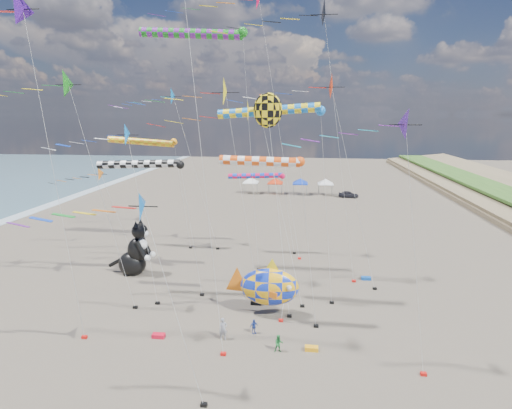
{
  "coord_description": "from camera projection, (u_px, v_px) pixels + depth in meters",
  "views": [
    {
      "loc": [
        4.35,
        -19.19,
        15.67
      ],
      "look_at": [
        0.7,
        12.0,
        8.59
      ],
      "focal_mm": 28.0,
      "sensor_mm": 36.0,
      "label": 1
    }
  ],
  "objects": [
    {
      "name": "windsock_5",
      "position": [
        143.0,
        165.0,
        33.34
      ],
      "size": [
        8.81,
        0.7,
        11.99
      ],
      "color": "black",
      "rests_on": "ground"
    },
    {
      "name": "delta_kite_12",
      "position": [
        3.0,
        13.0,
        24.19
      ],
      "size": [
        10.09,
        2.35,
        23.18
      ],
      "color": "#43138A",
      "rests_on": "ground"
    },
    {
      "name": "delta_kite_7",
      "position": [
        245.0,
        114.0,
        30.36
      ],
      "size": [
        12.04,
        2.02,
        17.08
      ],
      "color": "#FB5416",
      "rests_on": "ground"
    },
    {
      "name": "kite_bag_0",
      "position": [
        312.0,
        348.0,
        27.11
      ],
      "size": [
        0.9,
        0.44,
        0.3
      ],
      "primitive_type": "cube",
      "color": "#F9A814",
      "rests_on": "ground"
    },
    {
      "name": "windsock_0",
      "position": [
        265.0,
        163.0,
        27.84
      ],
      "size": [
        7.32,
        0.7,
        12.86
      ],
      "color": "#F24F11",
      "rests_on": "ground"
    },
    {
      "name": "kite_bag_1",
      "position": [
        366.0,
        278.0,
        38.74
      ],
      "size": [
        0.9,
        0.44,
        0.3
      ],
      "primitive_type": "cube",
      "color": "#124FB4",
      "rests_on": "ground"
    },
    {
      "name": "delta_kite_0",
      "position": [
        91.0,
        178.0,
        43.37
      ],
      "size": [
        9.05,
        1.64,
        10.21
      ],
      "color": "orange",
      "rests_on": "ground"
    },
    {
      "name": "tent_row",
      "position": [
        288.0,
        179.0,
        79.81
      ],
      "size": [
        19.2,
        4.2,
        3.8
      ],
      "color": "white",
      "rests_on": "ground"
    },
    {
      "name": "windsock_1",
      "position": [
        274.0,
        112.0,
        30.96
      ],
      "size": [
        9.7,
        0.77,
        16.36
      ],
      "color": "blue",
      "rests_on": "ground"
    },
    {
      "name": "parked_car",
      "position": [
        348.0,
        194.0,
        77.08
      ],
      "size": [
        3.91,
        1.85,
        1.29
      ],
      "primitive_type": "imported",
      "rotation": [
        0.0,
        0.0,
        1.48
      ],
      "color": "#26262D",
      "rests_on": "ground"
    },
    {
      "name": "person_adult",
      "position": [
        223.0,
        329.0,
        28.31
      ],
      "size": [
        0.69,
        0.56,
        1.63
      ],
      "primitive_type": "imported",
      "rotation": [
        0.0,
        0.0,
        0.32
      ],
      "color": "gray",
      "rests_on": "ground"
    },
    {
      "name": "delta_kite_10",
      "position": [
        70.0,
        89.0,
        29.6
      ],
      "size": [
        11.57,
        2.22,
        19.01
      ],
      "color": "#19871C",
      "rests_on": "ground"
    },
    {
      "name": "delta_kite_3",
      "position": [
        320.0,
        16.0,
        33.48
      ],
      "size": [
        12.62,
        2.6,
        25.35
      ],
      "color": "black",
      "rests_on": "ground"
    },
    {
      "name": "ground",
      "position": [
        219.0,
        399.0,
        22.54
      ],
      "size": [
        260.0,
        260.0,
        0.0
      ],
      "primitive_type": "plane",
      "color": "brown",
      "rests_on": "ground"
    },
    {
      "name": "windsock_4",
      "position": [
        258.0,
        176.0,
        44.53
      ],
      "size": [
        7.73,
        0.61,
        9.33
      ],
      "color": "#ED104C",
      "rests_on": "ground"
    },
    {
      "name": "angelfish_kite",
      "position": [
        265.0,
        112.0,
        30.3
      ],
      "size": [
        3.74,
        3.02,
        17.32
      ],
      "color": "yellow",
      "rests_on": "ground"
    },
    {
      "name": "delta_kite_5",
      "position": [
        106.0,
        139.0,
        31.12
      ],
      "size": [
        9.47,
        2.01,
        15.18
      ],
      "color": "#127DE3",
      "rests_on": "ground"
    },
    {
      "name": "delta_kite_2",
      "position": [
        174.0,
        98.0,
        44.22
      ],
      "size": [
        10.53,
        2.1,
        18.83
      ],
      "color": "#0D71BD",
      "rests_on": "ground"
    },
    {
      "name": "cat_inflatable",
      "position": [
        134.0,
        247.0,
        39.68
      ],
      "size": [
        4.38,
        2.5,
        5.66
      ],
      "primitive_type": null,
      "rotation": [
        0.0,
        0.0,
        -0.1
      ],
      "color": "black",
      "rests_on": "ground"
    },
    {
      "name": "delta_kite_8",
      "position": [
        213.0,
        94.0,
        33.06
      ],
      "size": [
        12.75,
        2.66,
        18.95
      ],
      "color": "yellow",
      "rests_on": "ground"
    },
    {
      "name": "fish_inflatable",
      "position": [
        269.0,
        287.0,
        31.49
      ],
      "size": [
        6.25,
        2.54,
        4.79
      ],
      "color": "#1331C2",
      "rests_on": "ground"
    },
    {
      "name": "windsock_2",
      "position": [
        144.0,
        142.0,
        45.69
      ],
      "size": [
        9.51,
        0.79,
        13.06
      ],
      "color": "orange",
      "rests_on": "ground"
    },
    {
      "name": "kite_bag_3",
      "position": [
        256.0,
        303.0,
        33.71
      ],
      "size": [
        0.9,
        0.44,
        0.3
      ],
      "primitive_type": "cube",
      "color": "black",
      "rests_on": "ground"
    },
    {
      "name": "kite_bag_2",
      "position": [
        159.0,
        336.0,
        28.68
      ],
      "size": [
        0.9,
        0.44,
        0.3
      ],
      "primitive_type": "cube",
      "color": "red",
      "rests_on": "ground"
    },
    {
      "name": "delta_kite_11",
      "position": [
        328.0,
        88.0,
        33.25
      ],
      "size": [
        12.9,
        2.48,
        19.34
      ],
      "color": "red",
      "rests_on": "ground"
    },
    {
      "name": "child_blue",
      "position": [
        254.0,
        326.0,
        29.15
      ],
      "size": [
        0.69,
        0.59,
        1.11
      ],
      "primitive_type": "imported",
      "rotation": [
        0.0,
        0.0,
        0.6
      ],
      "color": "#2944A2",
      "rests_on": "ground"
    },
    {
      "name": "delta_kite_4",
      "position": [
        110.0,
        215.0,
        20.09
      ],
      "size": [
        10.2,
        1.72,
        12.03
      ],
      "color": "blue",
      "rests_on": "ground"
    },
    {
      "name": "delta_kite_1",
      "position": [
        387.0,
        130.0,
        21.64
      ],
      "size": [
        8.68,
        1.93,
        16.18
      ],
      "color": "#4F218F",
      "rests_on": "ground"
    },
    {
      "name": "child_green",
      "position": [
        279.0,
        344.0,
        26.86
      ],
      "size": [
        0.69,
        0.58,
        1.24
      ],
      "primitive_type": "imported",
      "rotation": [
        0.0,
        0.0,
        0.21
      ],
      "color": "#247F38",
      "rests_on": "ground"
    },
    {
      "name": "windsock_3",
      "position": [
        196.0,
        34.0,
        36.71
      ],
      "size": [
        11.33,
        0.93,
        23.44
      ],
      "color": "#18881E",
      "rests_on": "ground"
    }
  ]
}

